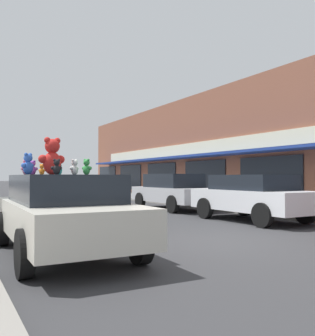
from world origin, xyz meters
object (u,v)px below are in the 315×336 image
at_px(teddy_bear_orange, 42,170).
at_px(parked_car_far_center, 252,196).
at_px(teddy_bear_giant, 52,157).
at_px(teddy_bear_green, 87,167).
at_px(teddy_bear_black, 57,167).
at_px(parked_car_far_right, 173,190).
at_px(plush_art_car, 63,211).
at_px(teddy_bear_blue, 28,164).
at_px(teddy_bear_purple, 33,168).
at_px(teddy_bear_white, 74,167).
at_px(teddy_bear_pink, 26,168).
at_px(teddy_bear_teal, 59,169).

height_order(teddy_bear_orange, parked_car_far_center, teddy_bear_orange).
xyz_separation_m(teddy_bear_giant, teddy_bear_green, (0.65, -0.11, -0.19)).
bearing_deg(teddy_bear_black, teddy_bear_orange, -94.76).
distance_m(teddy_bear_black, parked_car_far_right, 10.45).
bearing_deg(teddy_bear_orange, plush_art_car, 153.18).
relative_size(teddy_bear_black, teddy_bear_orange, 1.14).
relative_size(teddy_bear_blue, teddy_bear_purple, 1.24).
bearing_deg(teddy_bear_black, teddy_bear_blue, -56.04).
height_order(teddy_bear_blue, teddy_bear_white, teddy_bear_blue).
relative_size(teddy_bear_white, parked_car_far_center, 0.07).
bearing_deg(teddy_bear_pink, teddy_bear_green, 133.36).
bearing_deg(teddy_bear_orange, teddy_bear_black, 138.30).
distance_m(teddy_bear_black, teddy_bear_pink, 1.06).
distance_m(teddy_bear_giant, teddy_bear_purple, 0.94).
relative_size(teddy_bear_purple, teddy_bear_pink, 1.11).
xyz_separation_m(plush_art_car, teddy_bear_orange, (-0.19, 0.96, 0.79)).
height_order(teddy_bear_giant, parked_car_far_center, teddy_bear_giant).
bearing_deg(teddy_bear_purple, teddy_bear_white, 167.39).
bearing_deg(teddy_bear_blue, teddy_bear_orange, -152.84).
relative_size(teddy_bear_giant, parked_car_far_center, 0.17).
bearing_deg(teddy_bear_green, parked_car_far_right, -71.31).
xyz_separation_m(plush_art_car, teddy_bear_green, (0.49, 0.14, 0.83)).
relative_size(teddy_bear_giant, parked_car_far_right, 0.16).
distance_m(parked_car_far_center, parked_car_far_right, 4.91).
distance_m(plush_art_car, teddy_bear_white, 0.89).
distance_m(teddy_bear_blue, teddy_bear_purple, 1.30).
bearing_deg(teddy_bear_purple, teddy_bear_orange, 174.81).
relative_size(teddy_bear_teal, teddy_bear_orange, 1.12).
relative_size(teddy_bear_giant, teddy_bear_pink, 2.55).
relative_size(teddy_bear_giant, teddy_bear_orange, 3.06).
xyz_separation_m(teddy_bear_white, teddy_bear_pink, (-0.88, 0.16, -0.01)).
xyz_separation_m(parked_car_far_center, parked_car_far_right, (0.00, 4.91, 0.02)).
bearing_deg(teddy_bear_teal, teddy_bear_pink, 9.81).
bearing_deg(parked_car_far_center, teddy_bear_purple, -171.99).
distance_m(teddy_bear_green, parked_car_far_right, 9.35).
bearing_deg(parked_car_far_center, teddy_bear_white, -163.36).
bearing_deg(parked_car_far_right, parked_car_far_center, -90.00).
relative_size(teddy_bear_orange, parked_car_far_center, 0.05).
bearing_deg(teddy_bear_pink, teddy_bear_black, 72.72).
relative_size(teddy_bear_purple, teddy_bear_white, 1.01).
relative_size(teddy_bear_black, parked_car_far_center, 0.06).
xyz_separation_m(teddy_bear_giant, parked_car_far_center, (6.90, 1.89, -1.00)).
bearing_deg(teddy_bear_teal, teddy_bear_white, 59.65).
bearing_deg(plush_art_car, teddy_bear_blue, -168.67).
relative_size(teddy_bear_giant, teddy_bear_black, 2.69).
height_order(teddy_bear_green, parked_car_far_center, teddy_bear_green).
distance_m(teddy_bear_blue, parked_car_far_right, 10.34).
bearing_deg(teddy_bear_purple, teddy_bear_green, 173.92).
bearing_deg(teddy_bear_giant, teddy_bear_orange, -97.15).
bearing_deg(teddy_bear_teal, parked_car_far_right, -171.55).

